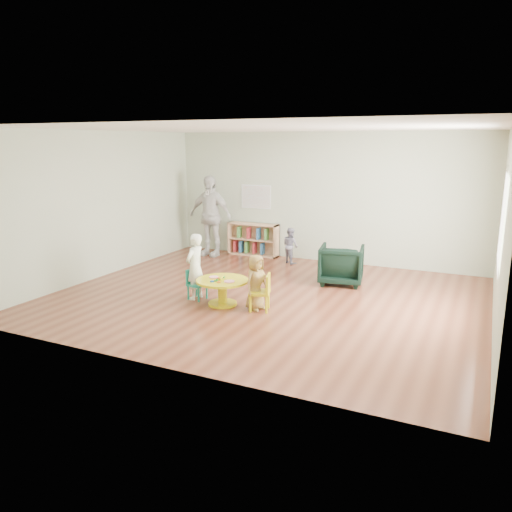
# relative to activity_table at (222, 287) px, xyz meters

# --- Properties ---
(room) EXTENTS (7.10, 7.00, 2.80)m
(room) POSITION_rel_activity_table_xyz_m (0.50, 0.67, 1.60)
(room) COLOR brown
(room) RESTS_ON ground
(activity_table) EXTENTS (0.85, 0.85, 0.47)m
(activity_table) POSITION_rel_activity_table_xyz_m (0.00, 0.00, 0.00)
(activity_table) COLOR #D1C511
(activity_table) RESTS_ON ground
(kid_chair_left) EXTENTS (0.30, 0.30, 0.51)m
(kid_chair_left) POSITION_rel_activity_table_xyz_m (-0.56, 0.08, -0.02)
(kid_chair_left) COLOR #198C75
(kid_chair_left) RESTS_ON ground
(kid_chair_right) EXTENTS (0.39, 0.39, 0.59)m
(kid_chair_right) POSITION_rel_activity_table_xyz_m (0.70, 0.02, 0.02)
(kid_chair_right) COLOR #D1C511
(kid_chair_right) RESTS_ON ground
(bookshelf) EXTENTS (1.20, 0.30, 0.75)m
(bookshelf) POSITION_rel_activity_table_xyz_m (-1.13, 3.52, 0.07)
(bookshelf) COLOR tan
(bookshelf) RESTS_ON ground
(alphabet_poster) EXTENTS (0.74, 0.01, 0.54)m
(alphabet_poster) POSITION_rel_activity_table_xyz_m (-1.12, 3.65, 1.06)
(alphabet_poster) COLOR white
(alphabet_poster) RESTS_ON ground
(armchair) EXTENTS (0.90, 0.92, 0.73)m
(armchair) POSITION_rel_activity_table_xyz_m (1.40, 2.03, 0.07)
(armchair) COLOR black
(armchair) RESTS_ON ground
(child_left) EXTENTS (0.29, 0.42, 1.11)m
(child_left) POSITION_rel_activity_table_xyz_m (-0.57, 0.09, 0.26)
(child_left) COLOR white
(child_left) RESTS_ON ground
(child_right) EXTENTS (0.40, 0.50, 0.88)m
(child_right) POSITION_rel_activity_table_xyz_m (0.59, 0.02, 0.15)
(child_right) COLOR yellow
(child_right) RESTS_ON ground
(toddler) EXTENTS (0.48, 0.45, 0.78)m
(toddler) POSITION_rel_activity_table_xyz_m (-0.05, 3.13, 0.10)
(toddler) COLOR #1B1B43
(toddler) RESTS_ON ground
(adult_caretaker) EXTENTS (1.10, 0.50, 1.85)m
(adult_caretaker) POSITION_rel_activity_table_xyz_m (-2.01, 3.06, 0.63)
(adult_caretaker) COLOR silver
(adult_caretaker) RESTS_ON ground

